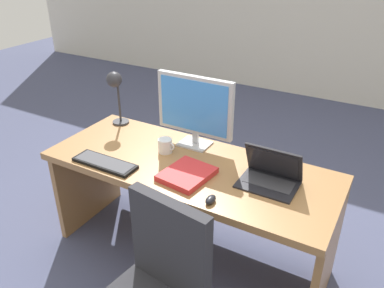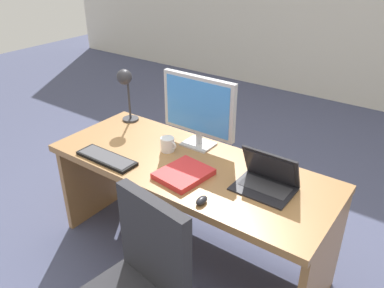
{
  "view_description": "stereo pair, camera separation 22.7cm",
  "coord_description": "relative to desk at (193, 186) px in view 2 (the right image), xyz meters",
  "views": [
    {
      "loc": [
        1.03,
        -1.77,
        1.93
      ],
      "look_at": [
        0.0,
        0.04,
        0.84
      ],
      "focal_mm": 36.56,
      "sensor_mm": 36.0,
      "label": 1
    },
    {
      "loc": [
        1.22,
        -1.64,
        1.93
      ],
      "look_at": [
        0.0,
        0.04,
        0.84
      ],
      "focal_mm": 36.56,
      "sensor_mm": 36.0,
      "label": 2
    }
  ],
  "objects": [
    {
      "name": "ground",
      "position": [
        0.0,
        1.46,
        -0.53
      ],
      "size": [
        12.0,
        12.0,
        0.0
      ],
      "primitive_type": "plane",
      "color": "#474C6B"
    },
    {
      "name": "desk",
      "position": [
        0.0,
        0.0,
        0.0
      ],
      "size": [
        1.79,
        0.71,
        0.72
      ],
      "color": "#9E7042",
      "rests_on": "ground"
    },
    {
      "name": "monitor",
      "position": [
        -0.09,
        0.19,
        0.46
      ],
      "size": [
        0.52,
        0.16,
        0.47
      ],
      "color": "#B7BABF",
      "rests_on": "desk"
    },
    {
      "name": "laptop",
      "position": [
        0.49,
        0.01,
        0.25
      ],
      "size": [
        0.32,
        0.24,
        0.22
      ],
      "color": "black",
      "rests_on": "desk"
    },
    {
      "name": "keyboard",
      "position": [
        -0.44,
        -0.3,
        0.2
      ],
      "size": [
        0.41,
        0.13,
        0.02
      ],
      "color": "black",
      "rests_on": "desk"
    },
    {
      "name": "mouse",
      "position": [
        0.29,
        -0.33,
        0.21
      ],
      "size": [
        0.05,
        0.08,
        0.04
      ],
      "color": "black",
      "rests_on": "desk"
    },
    {
      "name": "desk_lamp",
      "position": [
        -0.74,
        0.2,
        0.48
      ],
      "size": [
        0.12,
        0.14,
        0.4
      ],
      "color": "#2D2D33",
      "rests_on": "desk"
    },
    {
      "name": "book",
      "position": [
        0.06,
        -0.18,
        0.21
      ],
      "size": [
        0.28,
        0.32,
        0.03
      ],
      "color": "red",
      "rests_on": "desk"
    },
    {
      "name": "coffee_mug",
      "position": [
        -0.21,
        0.01,
        0.23
      ],
      "size": [
        0.11,
        0.09,
        0.09
      ],
      "color": "white",
      "rests_on": "desk"
    }
  ]
}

